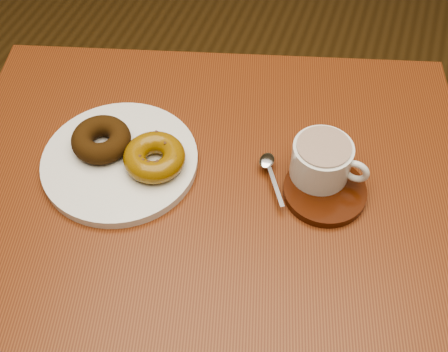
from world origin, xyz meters
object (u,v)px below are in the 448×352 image
(saucer, at_px, (325,191))
(coffee_cup, at_px, (322,160))
(cafe_table, at_px, (214,223))
(donut_plate, at_px, (120,161))

(saucer, xyz_separation_m, coffee_cup, (-0.02, 0.03, 0.04))
(cafe_table, bearing_deg, coffee_cup, 4.79)
(donut_plate, bearing_deg, saucer, 7.94)
(cafe_table, height_order, saucer, saucer)
(donut_plate, distance_m, saucer, 0.34)
(coffee_cup, bearing_deg, saucer, -53.44)
(cafe_table, distance_m, donut_plate, 0.21)
(cafe_table, xyz_separation_m, coffee_cup, (0.16, 0.06, 0.17))
(cafe_table, height_order, donut_plate, donut_plate)
(saucer, distance_m, coffee_cup, 0.05)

